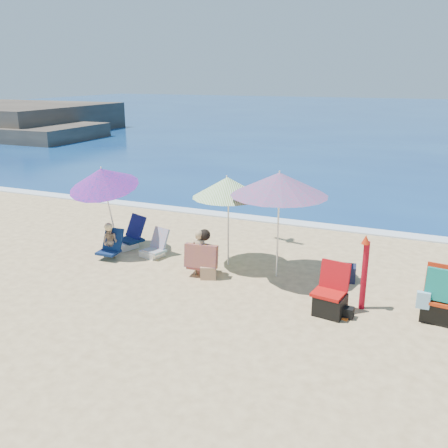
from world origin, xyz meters
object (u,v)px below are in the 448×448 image
at_px(umbrella_turquoise, 279,184).
at_px(person_center, 201,254).
at_px(furled_umbrella, 364,269).
at_px(camp_chair_right, 438,301).
at_px(chair_navy, 128,239).
at_px(umbrella_striped, 228,187).
at_px(chair_rainbow, 154,249).
at_px(umbrella_blue, 102,178).
at_px(camp_chair_left, 330,299).
at_px(person_left, 110,242).

height_order(umbrella_turquoise, person_center, umbrella_turquoise).
xyz_separation_m(furled_umbrella, camp_chair_right, (1.23, 0.03, -0.41)).
distance_m(chair_navy, person_center, 2.54).
height_order(umbrella_striped, chair_navy, umbrella_striped).
height_order(chair_navy, chair_rainbow, chair_navy).
relative_size(chair_navy, camp_chair_right, 0.87).
distance_m(umbrella_blue, chair_navy, 1.65).
distance_m(umbrella_turquoise, camp_chair_right, 3.51).
distance_m(umbrella_blue, camp_chair_left, 5.71).
distance_m(chair_navy, chair_rainbow, 0.94).
height_order(umbrella_turquoise, chair_rainbow, umbrella_turquoise).
bearing_deg(camp_chair_left, camp_chair_right, 14.81).
xyz_separation_m(umbrella_striped, person_left, (-2.60, -0.61, -1.35)).
relative_size(camp_chair_left, person_center, 0.91).
xyz_separation_m(chair_rainbow, person_center, (1.46, -0.61, 0.31)).
xyz_separation_m(umbrella_turquoise, chair_navy, (-3.80, 0.36, -1.74)).
bearing_deg(person_center, chair_rainbow, 157.13).
relative_size(umbrella_striped, chair_navy, 2.33).
height_order(camp_chair_left, person_center, person_center).
relative_size(person_center, person_left, 1.18).
distance_m(umbrella_turquoise, chair_rainbow, 3.41).
distance_m(furled_umbrella, camp_chair_right, 1.29).
bearing_deg(person_center, camp_chair_right, -2.74).
xyz_separation_m(umbrella_turquoise, umbrella_striped, (-1.17, 0.21, -0.21)).
height_order(furled_umbrella, person_center, furled_umbrella).
height_order(person_center, person_left, person_center).
height_order(umbrella_blue, camp_chair_left, umbrella_blue).
bearing_deg(furled_umbrella, umbrella_turquoise, 156.02).
height_order(umbrella_blue, person_left, umbrella_blue).
bearing_deg(umbrella_blue, camp_chair_left, -11.62).
height_order(umbrella_turquoise, person_left, umbrella_turquoise).
bearing_deg(chair_rainbow, umbrella_blue, -171.75).
bearing_deg(chair_navy, camp_chair_right, -9.39).
xyz_separation_m(umbrella_turquoise, person_center, (-1.45, -0.56, -1.46)).
xyz_separation_m(umbrella_blue, chair_navy, (0.27, 0.47, -1.56)).
xyz_separation_m(umbrella_turquoise, chair_rainbow, (-2.91, 0.06, -1.77)).
bearing_deg(umbrella_striped, umbrella_turquoise, -10.01).
distance_m(chair_navy, camp_chair_left, 5.37).
xyz_separation_m(camp_chair_left, camp_chair_right, (1.70, 0.45, 0.08)).
distance_m(umbrella_striped, furled_umbrella, 3.29).
distance_m(chair_rainbow, camp_chair_left, 4.43).
bearing_deg(person_left, umbrella_striped, 13.26).
bearing_deg(chair_rainbow, person_left, -151.63).
bearing_deg(chair_rainbow, chair_navy, 161.35).
bearing_deg(person_center, person_left, 176.27).
relative_size(umbrella_striped, chair_rainbow, 3.03).
bearing_deg(chair_rainbow, furled_umbrella, -10.36).
relative_size(chair_rainbow, person_left, 0.78).
distance_m(umbrella_turquoise, umbrella_striped, 1.21).
bearing_deg(umbrella_turquoise, chair_rainbow, 178.85).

